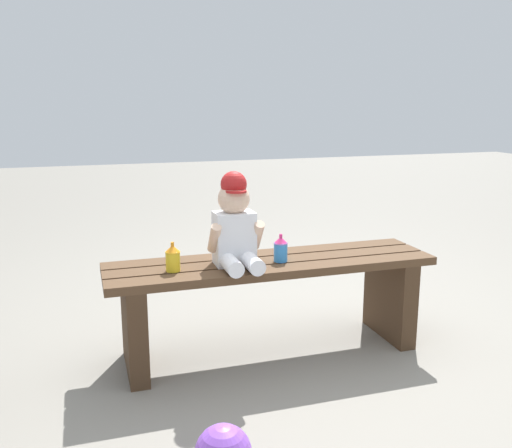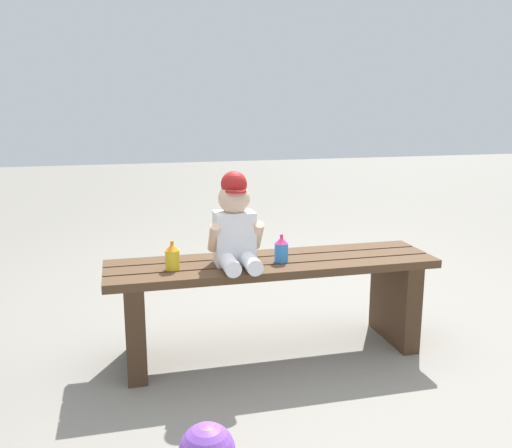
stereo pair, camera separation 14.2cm
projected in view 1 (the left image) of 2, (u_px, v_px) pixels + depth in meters
The scene contains 5 objects.
ground_plane at pixel (271, 351), 2.59m from camera, with size 16.00×16.00×0.00m, color gray.
park_bench at pixel (271, 291), 2.53m from camera, with size 1.46×0.37×0.44m.
child_figure at pixel (235, 225), 2.38m from camera, with size 0.23×0.27×0.40m.
sippy_cup_left at pixel (173, 258), 2.32m from camera, with size 0.06×0.06×0.12m.
sippy_cup_right at pixel (281, 249), 2.46m from camera, with size 0.06×0.06×0.12m.
Camera 1 is at (-0.79, -2.27, 1.14)m, focal length 39.43 mm.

